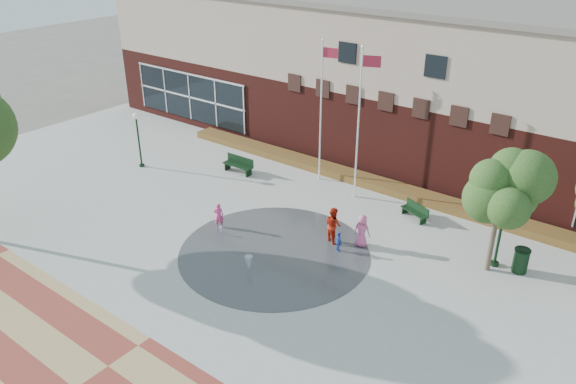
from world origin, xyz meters
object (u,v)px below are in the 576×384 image
Objects in this scene: flagpole_left at (322,105)px; flagpole_right at (360,117)px; child_splash at (219,215)px; trash_can at (521,261)px; bench_left at (238,168)px.

flagpole_left is 2.82m from flagpole_right.
trash_can is at bearing 161.99° from child_splash.
bench_left is at bearing 178.64° from trash_can.
bench_left is at bearing -95.58° from child_splash.
flagpole_right reaches higher than bench_left.
flagpole_left is 8.29m from child_splash.
child_splash is at bearing -138.26° from flagpole_right.
child_splash is at bearing -158.76° from trash_can.
flagpole_left is at bearing 25.61° from bench_left.
flagpole_left is 7.18× the size of trash_can.
flagpole_right reaches higher than flagpole_left.
child_splash reaches higher than bench_left.
flagpole_left is 4.04× the size of bench_left.
trash_can is at bearing -2.40° from bench_left.
child_splash is (3.50, -5.25, 0.32)m from bench_left.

